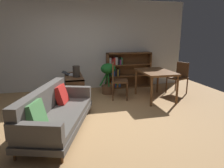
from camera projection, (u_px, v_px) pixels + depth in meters
ground_plane at (94, 123)px, 4.00m from camera, size 8.16×8.16×0.00m
back_wall_panel at (79, 45)px, 6.22m from camera, size 6.80×0.10×2.70m
fabric_couch at (54, 112)px, 3.63m from camera, size 1.40×2.20×0.76m
media_console at (74, 87)px, 5.48m from camera, size 0.45×1.14×0.62m
open_laptop at (71, 74)px, 5.48m from camera, size 0.44×0.35×0.10m
desk_speaker at (76, 71)px, 5.19m from camera, size 0.18×0.18×0.29m
potted_floor_plant at (108, 76)px, 5.85m from camera, size 0.55×0.43×0.88m
dining_table at (156, 74)px, 5.34m from camera, size 0.78×1.15×0.76m
dining_chair_near at (179, 76)px, 5.92m from camera, size 0.58×0.57×0.89m
dining_chair_far at (117, 78)px, 5.39m from camera, size 0.51×0.55×0.97m
bookshelf at (125, 70)px, 6.58m from camera, size 1.44×0.30×1.12m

